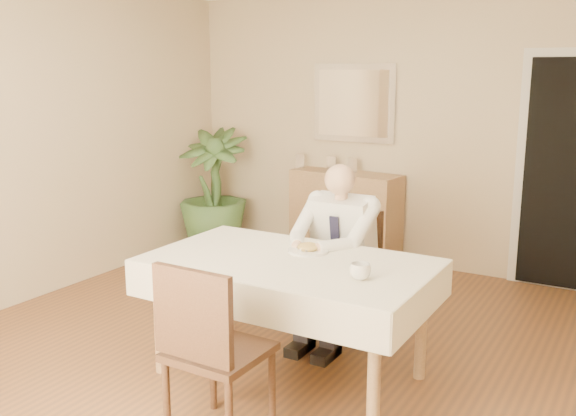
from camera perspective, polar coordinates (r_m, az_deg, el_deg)
The scene contains 17 objects.
room at distance 4.01m, azimuth -2.53°, elevation 3.97°, with size 5.00×5.02×2.60m.
doorway at distance 5.90m, azimuth 24.08°, elevation 2.63°, with size 0.96×0.07×2.10m.
mirror at distance 6.39m, azimuth 5.85°, elevation 9.26°, with size 0.86×0.04×0.76m.
dining_table at distance 3.90m, azimuth 0.09°, elevation -5.79°, with size 1.72×1.02×0.75m.
chair_far at distance 4.70m, azimuth 5.51°, elevation -4.85°, with size 0.47×0.47×0.89m.
chair_near at distance 3.27m, azimuth -7.08°, elevation -11.88°, with size 0.46×0.46×0.96m.
seated_man at distance 4.40m, azimuth 3.99°, elevation -3.42°, with size 0.48×0.72×1.24m.
plate at distance 4.04m, azimuth 1.83°, elevation -3.79°, with size 0.26×0.26×0.02m, color white.
food at distance 4.03m, azimuth 1.83°, elevation -3.49°, with size 0.14×0.14×0.06m, color olive.
knife at distance 3.96m, azimuth 1.92°, elevation -3.85°, with size 0.01×0.01×0.13m, color silver.
fork at distance 4.00m, azimuth 0.91°, elevation -3.69°, with size 0.01×0.01×0.13m, color silver.
coffee_mug at distance 3.53m, azimuth 6.43°, elevation -5.62°, with size 0.11×0.11×0.09m, color white.
sideboard at distance 6.41m, azimuth 5.08°, elevation -0.74°, with size 1.11×0.38×0.89m, color #A67E52.
photo_frame_left at distance 6.59m, azimuth 1.07°, elevation 4.20°, with size 0.10×0.02×0.14m, color silver.
photo_frame_center at distance 6.43m, azimuth 3.89°, elevation 3.99°, with size 0.10×0.02×0.14m, color silver.
photo_frame_right at distance 6.31m, azimuth 5.74°, elevation 3.79°, with size 0.10×0.02×0.14m, color silver.
potted_palm at distance 6.77m, azimuth -6.65°, elevation 1.63°, with size 0.71×0.71×1.28m, color #395C2B.
Camera 1 is at (2.15, -3.34, 1.88)m, focal length 40.00 mm.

